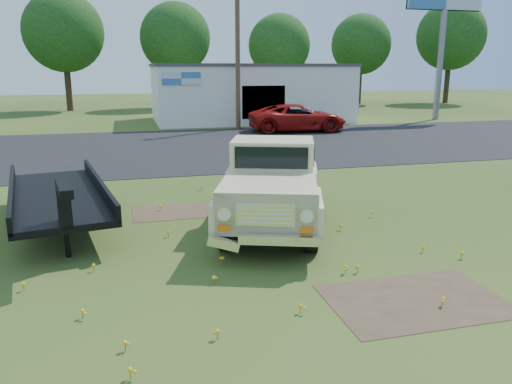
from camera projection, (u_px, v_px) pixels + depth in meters
ground at (280, 249)px, 10.98m from camera, size 140.00×140.00×0.00m
asphalt_lot at (191, 147)px, 25.07m from camera, size 90.00×14.00×0.02m
dirt_patch_a at (415, 300)px, 8.53m from camera, size 3.00×2.00×0.01m
dirt_patch_b at (173, 212)px, 13.78m from camera, size 2.20×1.60×0.01m
commercial_building at (250, 92)px, 37.28m from camera, size 14.20×8.20×4.15m
billboard at (445, 2)px, 36.38m from camera, size 6.10×0.45×11.05m
utility_pole_mid at (238, 56)px, 31.50m from camera, size 1.60×0.30×9.00m
treeline_c at (63, 32)px, 44.43m from camera, size 7.04×7.04×10.47m
treeline_d at (175, 38)px, 47.89m from camera, size 6.72×6.72×10.00m
treeline_e at (279, 46)px, 49.08m from camera, size 6.08×6.08×9.04m
treeline_f at (361, 44)px, 53.80m from camera, size 6.40×6.40×9.52m
treeline_g at (451, 36)px, 54.61m from camera, size 7.36×7.36×10.95m
vintage_pickup_truck at (273, 182)px, 12.42m from camera, size 4.21×6.47×2.19m
flatbed_trailer at (57, 191)px, 12.44m from camera, size 3.23×6.68×1.75m
red_pickup at (297, 118)px, 30.92m from camera, size 6.19×3.18×1.67m
dark_sedan at (304, 120)px, 30.82m from camera, size 4.61×2.72×1.47m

